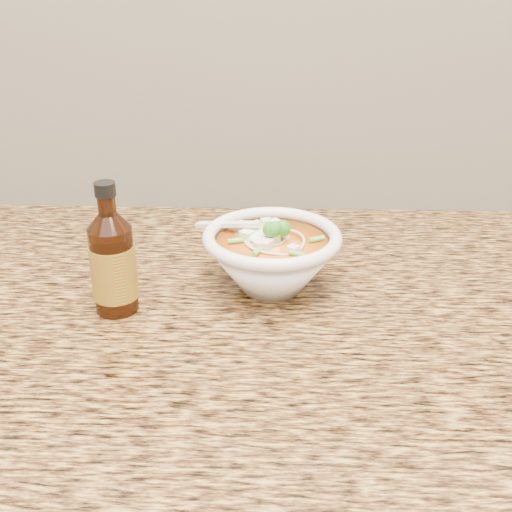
{
  "coord_description": "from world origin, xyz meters",
  "views": [
    {
      "loc": [
        -0.01,
        0.98,
        1.3
      ],
      "look_at": [
        -0.04,
        1.71,
        0.94
      ],
      "focal_mm": 45.0,
      "sensor_mm": 36.0,
      "label": 1
    }
  ],
  "objects": [
    {
      "name": "hot_sauce_bottle",
      "position": [
        -0.2,
        1.65,
        0.96
      ],
      "size": [
        0.07,
        0.07,
        0.16
      ],
      "rotation": [
        0.0,
        0.0,
        -0.28
      ],
      "color": "black",
      "rests_on": "counter_slab"
    },
    {
      "name": "counter_slab",
      "position": [
        0.0,
        1.68,
        0.88
      ],
      "size": [
        4.0,
        0.68,
        0.04
      ],
      "primitive_type": "cube",
      "color": "#A5803C",
      "rests_on": "cabinet"
    },
    {
      "name": "soup_bowl",
      "position": [
        -0.02,
        1.71,
        0.94
      ],
      "size": [
        0.19,
        0.17,
        0.1
      ],
      "rotation": [
        0.0,
        0.0,
        -0.01
      ],
      "color": "white",
      "rests_on": "counter_slab"
    }
  ]
}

